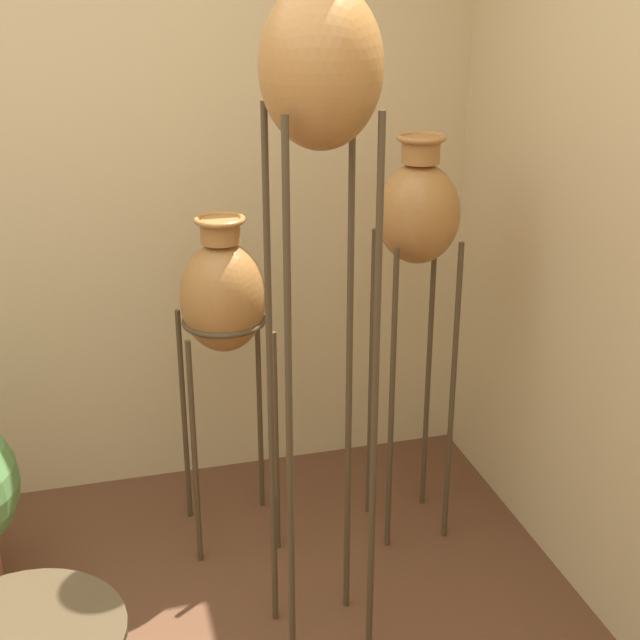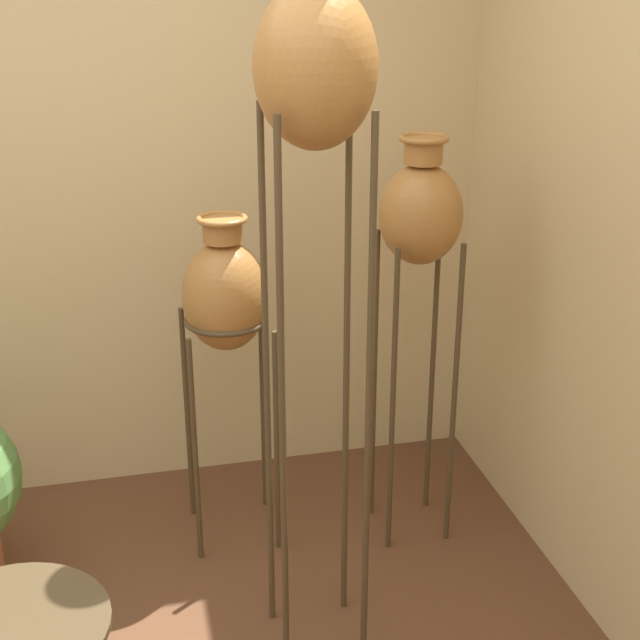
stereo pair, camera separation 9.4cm
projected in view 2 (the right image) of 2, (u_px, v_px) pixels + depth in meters
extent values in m
cube|color=#D1B784|center=(48.00, 165.00, 3.31)|extent=(7.36, 0.06, 2.70)
cylinder|color=#473823|center=(282.00, 427.00, 2.46)|extent=(0.02, 0.02, 1.71)
cylinder|color=#473823|center=(369.00, 418.00, 2.51)|extent=(0.02, 0.02, 1.71)
cylinder|color=#473823|center=(267.00, 389.00, 2.68)|extent=(0.02, 0.02, 1.71)
cylinder|color=#473823|center=(346.00, 381.00, 2.73)|extent=(0.02, 0.02, 1.71)
torus|color=#473823|center=(315.00, 105.00, 2.28)|extent=(0.26, 0.26, 0.02)
ellipsoid|color=#A87038|center=(315.00, 67.00, 2.24)|extent=(0.32, 0.32, 0.42)
cylinder|color=#473823|center=(393.00, 407.00, 3.15)|extent=(0.02, 0.02, 1.17)
cylinder|color=#473823|center=(454.00, 401.00, 3.20)|extent=(0.02, 0.02, 1.17)
cylinder|color=#473823|center=(374.00, 380.00, 3.36)|extent=(0.02, 0.02, 1.17)
cylinder|color=#473823|center=(432.00, 374.00, 3.40)|extent=(0.02, 0.02, 1.17)
torus|color=#473823|center=(420.00, 237.00, 3.06)|extent=(0.24, 0.24, 0.02)
ellipsoid|color=#A87038|center=(421.00, 214.00, 3.03)|extent=(0.29, 0.29, 0.35)
cylinder|color=#A87038|center=(423.00, 151.00, 2.95)|extent=(0.13, 0.13, 0.08)
torus|color=#A87038|center=(424.00, 138.00, 2.93)|extent=(0.17, 0.17, 0.02)
cylinder|color=#473823|center=(195.00, 454.00, 3.14)|extent=(0.02, 0.02, 0.88)
cylinder|color=#473823|center=(277.00, 444.00, 3.20)|extent=(0.02, 0.02, 0.88)
cylinder|color=#473823|center=(187.00, 416.00, 3.40)|extent=(0.02, 0.02, 0.88)
cylinder|color=#473823|center=(263.00, 408.00, 3.46)|extent=(0.02, 0.02, 0.88)
torus|color=#473823|center=(226.00, 320.00, 3.14)|extent=(0.30, 0.30, 0.02)
ellipsoid|color=#A87038|center=(225.00, 296.00, 3.11)|extent=(0.30, 0.30, 0.40)
cylinder|color=#A87038|center=(222.00, 230.00, 3.02)|extent=(0.14, 0.14, 0.08)
torus|color=#A87038|center=(222.00, 219.00, 3.00)|extent=(0.18, 0.18, 0.02)
cylinder|color=#473823|center=(7.00, 629.00, 1.96)|extent=(0.45, 0.45, 0.02)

